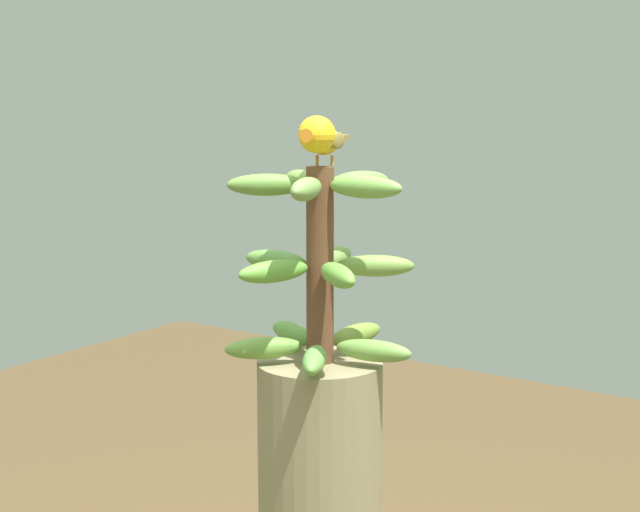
# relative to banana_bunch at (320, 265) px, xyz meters

# --- Properties ---
(banana_bunch) EXTENTS (0.30, 0.29, 0.31)m
(banana_bunch) POSITION_rel_banana_bunch_xyz_m (0.00, 0.00, 0.00)
(banana_bunch) COLOR brown
(banana_bunch) RESTS_ON banana_tree
(perched_bird) EXTENTS (0.08, 0.20, 0.08)m
(perched_bird) POSITION_rel_banana_bunch_xyz_m (0.00, -0.00, 0.20)
(perched_bird) COLOR #C68933
(perched_bird) RESTS_ON banana_bunch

